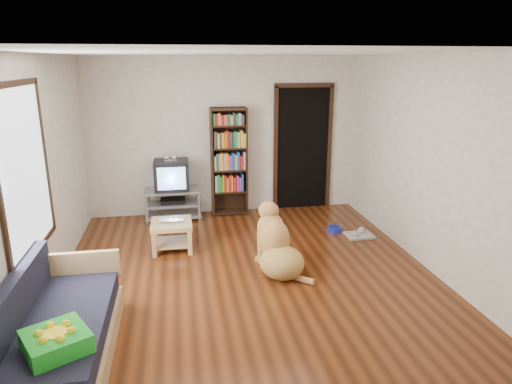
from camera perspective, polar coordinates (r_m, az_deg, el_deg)
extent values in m
plane|color=#5C280F|center=(5.70, -1.00, -10.14)|extent=(5.00, 5.00, 0.00)
plane|color=white|center=(5.12, -1.15, 16.98)|extent=(5.00, 5.00, 0.00)
plane|color=silver|center=(7.70, -3.96, 6.91)|extent=(4.50, 0.00, 4.50)
plane|color=silver|center=(2.94, 6.53, -8.53)|extent=(4.50, 0.00, 4.50)
plane|color=silver|center=(5.41, -25.36, 1.47)|extent=(0.00, 5.00, 5.00)
plane|color=silver|center=(6.02, 20.64, 3.35)|extent=(0.00, 5.00, 5.00)
cube|color=green|center=(3.90, -23.70, -16.71)|extent=(0.59, 0.59, 0.15)
imported|color=silver|center=(6.32, -10.56, -3.68)|extent=(0.35, 0.23, 0.03)
cylinder|color=#162197|center=(7.11, 9.78, -4.60)|extent=(0.22, 0.22, 0.08)
cube|color=#A3A3A3|center=(7.00, 12.77, -5.30)|extent=(0.41, 0.33, 0.03)
cube|color=white|center=(4.89, -26.94, 2.29)|extent=(0.02, 1.30, 1.60)
cube|color=black|center=(4.79, -28.14, 11.86)|extent=(0.03, 1.42, 0.06)
cube|color=black|center=(5.12, -25.73, -6.64)|extent=(0.03, 1.42, 0.06)
cube|color=black|center=(5.55, -24.89, 3.99)|extent=(0.03, 0.06, 1.70)
cube|color=black|center=(7.97, 5.82, 5.37)|extent=(0.90, 0.02, 2.10)
cube|color=black|center=(7.85, 2.46, 5.26)|extent=(0.07, 0.05, 2.14)
cube|color=black|center=(8.10, 9.14, 5.41)|extent=(0.07, 0.05, 2.14)
cube|color=black|center=(7.83, 6.08, 13.13)|extent=(1.03, 0.05, 0.07)
cube|color=#99999E|center=(7.59, -10.41, 0.21)|extent=(0.90, 0.45, 0.04)
cube|color=#99999E|center=(7.65, -10.32, -1.45)|extent=(0.86, 0.42, 0.03)
cube|color=#99999E|center=(7.71, -10.25, -2.80)|extent=(0.90, 0.45, 0.04)
cylinder|color=#99999E|center=(7.48, -13.54, -2.05)|extent=(0.04, 0.04, 0.50)
cylinder|color=#99999E|center=(7.47, -7.10, -1.75)|extent=(0.04, 0.04, 0.50)
cylinder|color=#99999E|center=(7.86, -13.38, -1.16)|extent=(0.04, 0.04, 0.50)
cylinder|color=#99999E|center=(7.85, -7.26, -0.87)|extent=(0.04, 0.04, 0.50)
cube|color=black|center=(7.64, -10.34, -1.09)|extent=(0.40, 0.30, 0.07)
cube|color=black|center=(7.52, -10.51, 2.11)|extent=(0.55, 0.48, 0.48)
cube|color=black|center=(7.72, -10.50, 2.46)|extent=(0.40, 0.14, 0.36)
cube|color=#8CBFF2|center=(7.28, -10.51, 1.66)|extent=(0.44, 0.02, 0.36)
cube|color=silver|center=(7.42, -10.61, 3.89)|extent=(0.20, 0.07, 0.02)
sphere|color=silver|center=(7.41, -11.09, 4.21)|extent=(0.09, 0.09, 0.09)
sphere|color=silver|center=(7.41, -10.16, 4.26)|extent=(0.09, 0.09, 0.09)
cube|color=black|center=(7.59, -5.54, 3.68)|extent=(0.03, 0.30, 1.80)
cube|color=black|center=(7.65, -1.27, 3.85)|extent=(0.03, 0.30, 1.80)
cube|color=black|center=(7.75, -3.51, 3.98)|extent=(0.60, 0.02, 1.80)
cube|color=black|center=(7.85, -3.29, -2.45)|extent=(0.56, 0.28, 0.02)
cube|color=black|center=(7.74, -3.33, 0.15)|extent=(0.56, 0.28, 0.03)
cube|color=black|center=(7.65, -3.38, 2.81)|extent=(0.56, 0.28, 0.02)
cube|color=black|center=(7.57, -3.43, 5.54)|extent=(0.56, 0.28, 0.02)
cube|color=black|center=(7.51, -3.47, 8.32)|extent=(0.56, 0.28, 0.02)
cube|color=black|center=(7.48, -3.51, 10.29)|extent=(0.56, 0.28, 0.02)
cube|color=tan|center=(4.50, -22.78, -17.67)|extent=(0.80, 1.80, 0.22)
cube|color=#1E1E2D|center=(4.39, -23.10, -15.26)|extent=(0.74, 1.74, 0.18)
cube|color=#1E1E2D|center=(4.36, -27.93, -12.08)|extent=(0.12, 1.74, 0.40)
cube|color=tan|center=(5.06, -21.20, -8.61)|extent=(0.80, 0.06, 0.30)
cube|color=tan|center=(6.36, -10.54, -3.95)|extent=(0.55, 0.55, 0.06)
cube|color=tan|center=(6.46, -10.42, -6.21)|extent=(0.45, 0.45, 0.03)
cube|color=tan|center=(6.22, -12.63, -6.51)|extent=(0.06, 0.06, 0.34)
cube|color=tan|center=(6.21, -8.28, -6.32)|extent=(0.06, 0.06, 0.34)
cube|color=tan|center=(6.66, -12.47, -4.98)|extent=(0.06, 0.06, 0.34)
cube|color=tan|center=(6.65, -8.41, -4.79)|extent=(0.06, 0.06, 0.34)
ellipsoid|color=#BA9047|center=(5.60, 3.24, -8.80)|extent=(0.67, 0.70, 0.40)
ellipsoid|color=tan|center=(5.69, 2.28, -5.98)|extent=(0.48, 0.51, 0.53)
ellipsoid|color=tan|center=(5.73, 1.82, -4.42)|extent=(0.41, 0.38, 0.38)
ellipsoid|color=#C17A4A|center=(5.72, 1.56, -2.31)|extent=(0.30, 0.32, 0.23)
ellipsoid|color=#C5864B|center=(5.84, 1.01, -2.20)|extent=(0.15, 0.22, 0.10)
sphere|color=black|center=(5.92, 0.62, -1.93)|extent=(0.05, 0.05, 0.05)
ellipsoid|color=tan|center=(5.65, 0.91, -2.66)|extent=(0.08, 0.09, 0.16)
ellipsoid|color=#BF8249|center=(5.72, 2.56, -2.42)|extent=(0.08, 0.09, 0.16)
cylinder|color=tan|center=(5.90, 0.61, -6.93)|extent=(0.11, 0.15, 0.43)
cylinder|color=tan|center=(5.97, 2.07, -6.67)|extent=(0.11, 0.15, 0.43)
sphere|color=#BB8F48|center=(6.02, 0.39, -8.42)|extent=(0.11, 0.11, 0.11)
sphere|color=tan|center=(6.09, 1.83, -8.15)|extent=(0.11, 0.11, 0.11)
cylinder|color=#C27D4A|center=(5.53, 5.55, -10.73)|extent=(0.32, 0.32, 0.09)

